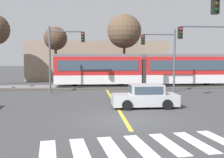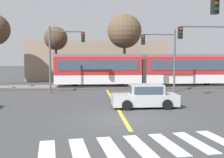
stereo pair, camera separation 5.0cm
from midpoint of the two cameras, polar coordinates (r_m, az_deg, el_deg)
The scene contains 20 objects.
ground_plane at distance 14.69m, azimuth 2.49°, elevation -8.30°, with size 200.00×200.00×0.00m, color #3D3D3F.
track_bed at distance 30.01m, azimuth -1.38°, elevation -1.65°, with size 120.00×4.00×0.18m, color #4C4742.
rail_near at distance 29.28m, azimuth -1.29°, elevation -1.52°, with size 120.00×0.08×0.10m, color #939399.
rail_far at distance 30.71m, azimuth -1.47°, elevation -1.25°, with size 120.00×0.08×0.10m, color #939399.
light_rail_tram at distance 30.37m, azimuth 6.02°, elevation 2.11°, with size 18.50×2.64×3.43m.
crosswalk_stripe_0 at distance 10.08m, azimuth -13.09°, elevation -14.34°, with size 0.56×2.80×0.01m, color silver.
crosswalk_stripe_1 at distance 10.13m, azimuth -6.66°, elevation -14.17°, with size 0.56×2.80×0.01m, color silver.
crosswalk_stripe_2 at distance 10.29m, azimuth -0.37°, elevation -13.83°, with size 0.56×2.80×0.01m, color silver.
crosswalk_stripe_3 at distance 10.57m, azimuth 5.63°, elevation -13.36°, with size 0.56×2.80×0.01m, color silver.
crosswalk_stripe_4 at distance 10.95m, azimuth 11.25°, elevation -12.79°, with size 0.56×2.80×0.01m, color silver.
crosswalk_stripe_5 at distance 11.42m, azimuth 16.42°, elevation -12.16°, with size 0.56×2.80×0.01m, color silver.
crosswalk_stripe_6 at distance 11.98m, azimuth 21.12°, elevation -11.50°, with size 0.56×2.80×0.01m, color silver.
lane_centre_line at distance 20.19m, azimuth 0.41°, elevation -4.82°, with size 0.20×15.90×0.01m, color gold.
sedan_crossing at distance 18.24m, azimuth 6.62°, elevation -3.62°, with size 4.21×1.94×1.52m.
traffic_light_far_left at distance 25.96m, azimuth -10.26°, elevation 5.89°, with size 3.25×0.38×6.04m.
traffic_light_mid_right at distance 23.26m, azimuth 19.62°, elevation 6.14°, with size 4.25×0.38×6.14m.
traffic_light_far_right at distance 26.58m, azimuth 10.30°, elevation 5.57°, with size 3.25×0.38×5.83m.
bare_tree_west at distance 35.32m, azimuth -11.45°, elevation 7.99°, with size 2.86×2.86×7.02m.
bare_tree_east at distance 34.52m, azimuth 2.46°, elevation 9.64°, with size 4.13×4.13×8.51m.
building_backdrop_far at distance 41.73m, azimuth -3.07°, elevation 3.73°, with size 19.96×6.00×5.56m, color gray.
Camera 1 is at (-1.90, -14.21, 3.21)m, focal length 45.00 mm.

